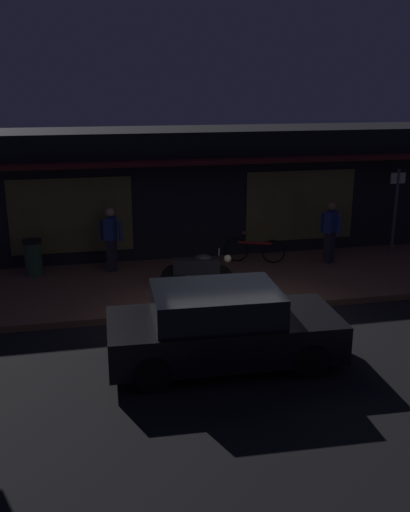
{
  "coord_description": "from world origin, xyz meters",
  "views": [
    {
      "loc": [
        -2.92,
        -10.48,
        4.86
      ],
      "look_at": [
        -0.14,
        2.4,
        0.95
      ],
      "focal_mm": 40.97,
      "sensor_mm": 36.0,
      "label": 1
    }
  ],
  "objects_px": {
    "person_bystander": "(330,231)",
    "person_photographer": "(111,238)",
    "sign_post": "(395,206)",
    "motorcycle": "(198,270)",
    "bicycle_parked": "(255,250)",
    "trash_bin": "(33,257)",
    "parked_car_far": "(221,327)"
  },
  "relations": [
    {
      "from": "trash_bin",
      "to": "parked_car_far",
      "type": "xyz_separation_m",
      "value": [
        3.58,
        -5.47,
        0.08
      ]
    },
    {
      "from": "bicycle_parked",
      "to": "trash_bin",
      "type": "distance_m",
      "value": 5.82
    },
    {
      "from": "bicycle_parked",
      "to": "sign_post",
      "type": "height_order",
      "value": "sign_post"
    },
    {
      "from": "person_bystander",
      "to": "parked_car_far",
      "type": "relative_size",
      "value": 0.4
    },
    {
      "from": "trash_bin",
      "to": "parked_car_far",
      "type": "bearing_deg",
      "value": -56.8
    },
    {
      "from": "bicycle_parked",
      "to": "trash_bin",
      "type": "bearing_deg",
      "value": 178.78
    },
    {
      "from": "person_photographer",
      "to": "person_bystander",
      "type": "distance_m",
      "value": 5.84
    },
    {
      "from": "person_photographer",
      "to": "parked_car_far",
      "type": "distance_m",
      "value": 5.64
    },
    {
      "from": "motorcycle",
      "to": "bicycle_parked",
      "type": "height_order",
      "value": "motorcycle"
    },
    {
      "from": "person_photographer",
      "to": "parked_car_far",
      "type": "xyz_separation_m",
      "value": [
        1.61,
        -5.4,
        -0.32
      ]
    },
    {
      "from": "person_bystander",
      "to": "bicycle_parked",
      "type": "bearing_deg",
      "value": 167.4
    },
    {
      "from": "person_bystander",
      "to": "trash_bin",
      "type": "distance_m",
      "value": 7.82
    },
    {
      "from": "parked_car_far",
      "to": "sign_post",
      "type": "bearing_deg",
      "value": 40.5
    },
    {
      "from": "person_bystander",
      "to": "person_photographer",
      "type": "bearing_deg",
      "value": 175.11
    },
    {
      "from": "motorcycle",
      "to": "parked_car_far",
      "type": "height_order",
      "value": "parked_car_far"
    },
    {
      "from": "sign_post",
      "to": "trash_bin",
      "type": "distance_m",
      "value": 10.05
    },
    {
      "from": "motorcycle",
      "to": "person_photographer",
      "type": "bearing_deg",
      "value": 134.65
    },
    {
      "from": "person_photographer",
      "to": "trash_bin",
      "type": "relative_size",
      "value": 1.8
    },
    {
      "from": "person_photographer",
      "to": "sign_post",
      "type": "xyz_separation_m",
      "value": [
        8.04,
        0.1,
        0.48
      ]
    },
    {
      "from": "trash_bin",
      "to": "bicycle_parked",
      "type": "bearing_deg",
      "value": -1.22
    },
    {
      "from": "bicycle_parked",
      "to": "person_bystander",
      "type": "bearing_deg",
      "value": -12.6
    },
    {
      "from": "motorcycle",
      "to": "person_bystander",
      "type": "xyz_separation_m",
      "value": [
        3.92,
        1.42,
        0.38
      ]
    },
    {
      "from": "sign_post",
      "to": "person_photographer",
      "type": "bearing_deg",
      "value": -179.32
    },
    {
      "from": "person_bystander",
      "to": "sign_post",
      "type": "relative_size",
      "value": 0.7
    },
    {
      "from": "bicycle_parked",
      "to": "parked_car_far",
      "type": "distance_m",
      "value": 5.8
    },
    {
      "from": "motorcycle",
      "to": "person_bystander",
      "type": "distance_m",
      "value": 4.19
    },
    {
      "from": "trash_bin",
      "to": "person_photographer",
      "type": "bearing_deg",
      "value": -1.96
    },
    {
      "from": "bicycle_parked",
      "to": "person_bystander",
      "type": "xyz_separation_m",
      "value": [
        1.97,
        -0.44,
        0.52
      ]
    },
    {
      "from": "sign_post",
      "to": "trash_bin",
      "type": "xyz_separation_m",
      "value": [
        -10.01,
        -0.03,
        -0.89
      ]
    },
    {
      "from": "person_bystander",
      "to": "trash_bin",
      "type": "relative_size",
      "value": 1.8
    },
    {
      "from": "motorcycle",
      "to": "parked_car_far",
      "type": "relative_size",
      "value": 0.4
    },
    {
      "from": "person_bystander",
      "to": "trash_bin",
      "type": "bearing_deg",
      "value": 175.85
    }
  ]
}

